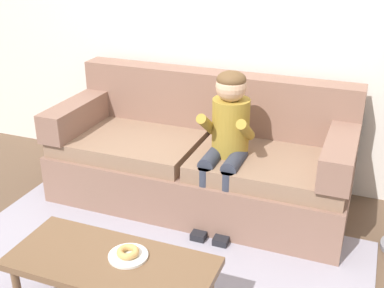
{
  "coord_description": "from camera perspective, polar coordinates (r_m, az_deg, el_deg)",
  "views": [
    {
      "loc": [
        1.15,
        -2.29,
        1.95
      ],
      "look_at": [
        0.07,
        0.45,
        0.65
      ],
      "focal_mm": 45.36,
      "sensor_mm": 36.0,
      "label": 1
    }
  ],
  "objects": [
    {
      "name": "person_child",
      "position": [
        3.32,
        4.14,
        1.11
      ],
      "size": [
        0.34,
        0.58,
        1.1
      ],
      "color": "olive",
      "rests_on": "ground"
    },
    {
      "name": "area_rug",
      "position": [
        3.04,
        -6.38,
        -16.07
      ],
      "size": [
        2.65,
        1.93,
        0.01
      ],
      "primitive_type": "cube",
      "color": "#9993A3",
      "rests_on": "ground"
    },
    {
      "name": "coffee_table",
      "position": [
        2.64,
        -9.45,
        -14.04
      ],
      "size": [
        1.09,
        0.48,
        0.38
      ],
      "color": "brown",
      "rests_on": "ground"
    },
    {
      "name": "wall_back",
      "position": [
        3.9,
        4.23,
        15.71
      ],
      "size": [
        8.0,
        0.1,
        2.8
      ],
      "primitive_type": "cube",
      "color": "silver",
      "rests_on": "ground"
    },
    {
      "name": "couch",
      "position": [
        3.71,
        1.09,
        -1.82
      ],
      "size": [
        2.22,
        0.9,
        0.95
      ],
      "color": "#846051",
      "rests_on": "ground"
    },
    {
      "name": "toy_controller",
      "position": [
        3.56,
        -13.76,
        -9.67
      ],
      "size": [
        0.23,
        0.09,
        0.05
      ],
      "rotation": [
        0.0,
        0.0,
        -0.4
      ],
      "color": "#339E56",
      "rests_on": "ground"
    },
    {
      "name": "plate",
      "position": [
        2.62,
        -7.51,
        -12.91
      ],
      "size": [
        0.21,
        0.21,
        0.01
      ],
      "primitive_type": "cylinder",
      "color": "white",
      "rests_on": "coffee_table"
    },
    {
      "name": "donut",
      "position": [
        2.61,
        -7.54,
        -12.47
      ],
      "size": [
        0.16,
        0.16,
        0.04
      ],
      "primitive_type": "torus",
      "rotation": [
        0.0,
        0.0,
        2.1
      ],
      "color": "tan",
      "rests_on": "plate"
    },
    {
      "name": "ground",
      "position": [
        3.22,
        -4.29,
        -13.54
      ],
      "size": [
        10.0,
        10.0,
        0.0
      ],
      "primitive_type": "plane",
      "color": "brown"
    }
  ]
}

